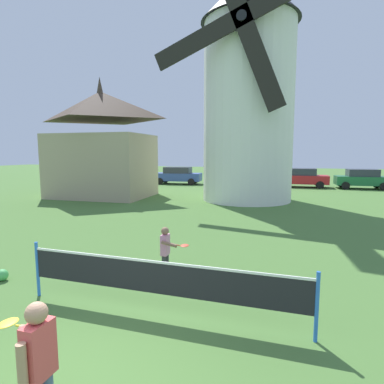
# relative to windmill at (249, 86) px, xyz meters

# --- Properties ---
(windmill) EXTENTS (9.19, 5.96, 13.97)m
(windmill) POSITION_rel_windmill_xyz_m (0.00, 0.00, 0.00)
(windmill) COLOR white
(windmill) RESTS_ON ground_plane
(tennis_net) EXTENTS (5.23, 0.06, 1.10)m
(tennis_net) POSITION_rel_windmill_xyz_m (0.38, -14.20, -6.04)
(tennis_net) COLOR blue
(tennis_net) RESTS_ON ground_plane
(player_near) EXTENTS (0.78, 0.55, 1.42)m
(player_near) POSITION_rel_windmill_xyz_m (0.21, -16.73, -5.92)
(player_near) COLOR slate
(player_near) RESTS_ON ground_plane
(player_far) EXTENTS (0.70, 0.48, 1.17)m
(player_far) POSITION_rel_windmill_xyz_m (-0.12, -12.57, -6.06)
(player_far) COLOR #333338
(player_far) RESTS_ON ground_plane
(stray_ball) EXTENTS (0.26, 0.26, 0.26)m
(stray_ball) POSITION_rel_windmill_xyz_m (-3.55, -13.85, -6.59)
(stray_ball) COLOR #4CB259
(stray_ball) RESTS_ON ground_plane
(parked_car_blue) EXTENTS (4.40, 2.19, 1.56)m
(parked_car_blue) POSITION_rel_windmill_xyz_m (-7.37, 8.12, -5.91)
(parked_car_blue) COLOR #334C99
(parked_car_blue) RESTS_ON ground_plane
(parked_car_silver) EXTENTS (4.45, 1.97, 1.56)m
(parked_car_silver) POSITION_rel_windmill_xyz_m (-2.25, 8.28, -5.91)
(parked_car_silver) COLOR silver
(parked_car_silver) RESTS_ON ground_plane
(parked_car_red) EXTENTS (4.47, 1.93, 1.56)m
(parked_car_red) POSITION_rel_windmill_xyz_m (3.29, 8.72, -5.91)
(parked_car_red) COLOR red
(parked_car_red) RESTS_ON ground_plane
(parked_car_green) EXTENTS (4.01, 2.04, 1.56)m
(parked_car_green) POSITION_rel_windmill_xyz_m (7.97, 8.81, -5.91)
(parked_car_green) COLOR #1E6638
(parked_car_green) RESTS_ON ground_plane
(chapel) EXTENTS (6.48, 4.87, 7.60)m
(chapel) POSITION_rel_windmill_xyz_m (-9.17, -1.23, -3.44)
(chapel) COLOR tan
(chapel) RESTS_ON ground_plane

